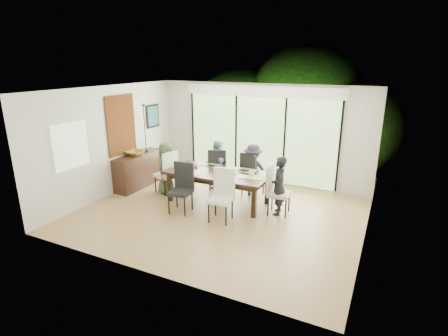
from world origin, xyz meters
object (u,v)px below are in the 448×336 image
at_px(person_far_right, 253,170).
at_px(chair_far_right, 253,173).
at_px(person_far_left, 217,165).
at_px(cup_a, 195,165).
at_px(chair_left_end, 166,172).
at_px(person_left_end, 166,168).
at_px(bowl, 135,153).
at_px(chair_far_left, 217,168).
at_px(chair_right_end, 279,190).
at_px(sideboard, 139,170).
at_px(chair_near_left, 180,189).
at_px(table_top, 218,173).
at_px(cup_c, 251,173).
at_px(person_right_end, 279,186).
at_px(cup_b, 222,172).
at_px(vase, 221,169).
at_px(chair_near_right, 221,196).
at_px(laptop, 185,168).

bearing_deg(person_far_right, chair_far_right, -104.58).
relative_size(person_far_left, cup_a, 10.40).
distance_m(chair_left_end, person_far_right, 2.21).
height_order(person_left_end, person_far_right, same).
bearing_deg(bowl, chair_far_left, 23.23).
bearing_deg(chair_right_end, person_far_right, 43.57).
bearing_deg(sideboard, chair_near_left, -26.63).
bearing_deg(sideboard, cup_a, 1.69).
distance_m(table_top, cup_a, 0.72).
distance_m(chair_near_left, cup_a, 1.07).
bearing_deg(chair_far_right, sideboard, 27.52).
distance_m(chair_near_left, person_left_end, 1.31).
bearing_deg(cup_c, person_right_end, -8.37).
relative_size(table_top, chair_far_right, 2.18).
bearing_deg(cup_b, person_far_right, 66.73).
xyz_separation_m(person_far_right, cup_c, (0.25, -0.73, 0.15)).
distance_m(cup_c, bowl, 3.24).
bearing_deg(cup_b, sideboard, 175.59).
bearing_deg(person_left_end, chair_right_end, -93.53).
height_order(chair_far_right, person_left_end, person_left_end).
bearing_deg(person_far_left, cup_a, 57.02).
xyz_separation_m(chair_far_right, vase, (-0.50, -0.80, 0.26)).
bearing_deg(person_far_left, chair_far_right, 168.35).
bearing_deg(chair_near_right, person_right_end, 36.19).
height_order(person_right_end, person_far_right, same).
xyz_separation_m(person_far_right, cup_b, (-0.40, -0.93, 0.15)).
distance_m(person_far_right, laptop, 1.68).
xyz_separation_m(person_right_end, laptop, (-2.33, -0.10, 0.12)).
relative_size(chair_left_end, sideboard, 0.71).
distance_m(chair_near_right, cup_b, 0.88).
relative_size(chair_near_left, bowl, 2.37).
height_order(chair_near_left, person_left_end, person_left_end).
bearing_deg(sideboard, laptop, -7.17).
height_order(laptop, cup_b, cup_b).
distance_m(chair_far_left, person_left_end, 1.34).
relative_size(person_left_end, sideboard, 0.83).
bearing_deg(vase, chair_near_left, -120.87).
bearing_deg(chair_far_right, table_top, 70.48).
distance_m(chair_left_end, chair_near_right, 2.18).
height_order(chair_near_left, cup_a, chair_near_left).
bearing_deg(bowl, cup_a, 4.98).
bearing_deg(chair_far_left, vase, 98.32).
distance_m(chair_right_end, person_right_end, 0.10).
bearing_deg(vase, person_far_left, 122.66).
bearing_deg(chair_right_end, chair_far_left, 61.16).
relative_size(chair_left_end, bowl, 2.37).
relative_size(chair_near_left, cup_b, 11.00).
relative_size(table_top, chair_near_right, 2.18).
bearing_deg(person_left_end, person_far_right, -71.29).
relative_size(chair_right_end, sideboard, 0.71).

